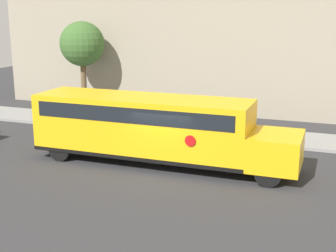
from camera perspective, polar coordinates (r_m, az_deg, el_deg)
name	(u,v)px	position (r m, az deg, el deg)	size (l,w,h in m)	color
ground_plane	(165,171)	(19.35, -0.37, -5.51)	(60.00, 60.00, 0.00)	#333335
sidewalk_strip	(207,132)	(25.25, 4.82, -0.71)	(44.00, 3.00, 0.15)	gray
building_backdrop	(237,25)	(30.76, 8.36, 12.06)	(32.00, 4.00, 11.00)	#9E937F
school_bus	(152,126)	(19.87, -1.92, 0.02)	(11.33, 2.57, 2.88)	yellow
tree_near_sidewalk	(82,45)	(30.66, -10.42, 9.74)	(2.84, 2.84, 5.78)	brown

